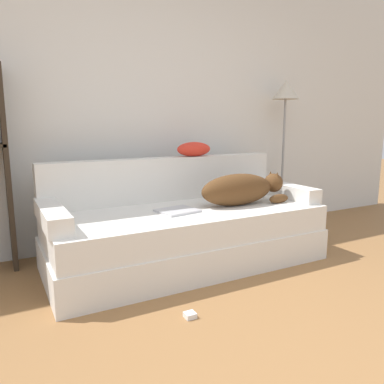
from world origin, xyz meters
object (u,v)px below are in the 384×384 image
at_px(couch, 186,236).
at_px(floor_lamp, 285,105).
at_px(dog, 242,189).
at_px(power_adapter, 190,315).
at_px(throw_pillow, 194,149).
at_px(laptop, 177,211).

xyz_separation_m(couch, floor_lamp, (1.44, 0.51, 1.09)).
xyz_separation_m(couch, dog, (0.48, -0.09, 0.37)).
bearing_deg(power_adapter, dog, 39.12).
distance_m(couch, floor_lamp, 1.88).
xyz_separation_m(dog, throw_pillow, (-0.19, 0.49, 0.31)).
distance_m(dog, floor_lamp, 1.34).
xyz_separation_m(throw_pillow, power_adapter, (-0.68, -1.20, -0.88)).
xyz_separation_m(laptop, throw_pillow, (0.40, 0.47, 0.43)).
relative_size(laptop, floor_lamp, 0.21).
bearing_deg(floor_lamp, throw_pillow, -175.01).
relative_size(throw_pillow, power_adapter, 5.15).
xyz_separation_m(dog, laptop, (-0.59, 0.02, -0.12)).
relative_size(dog, laptop, 2.46).
bearing_deg(floor_lamp, laptop, -159.68).
relative_size(couch, power_adapter, 34.27).
bearing_deg(floor_lamp, dog, -148.31).
relative_size(couch, throw_pillow, 6.66).
bearing_deg(laptop, dog, -11.34).
xyz_separation_m(dog, floor_lamp, (0.96, 0.59, 0.72)).
height_order(couch, dog, dog).
bearing_deg(laptop, throw_pillow, 40.28).
distance_m(couch, power_adapter, 0.91).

